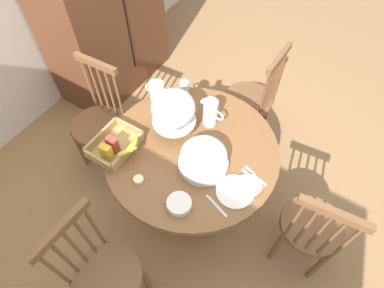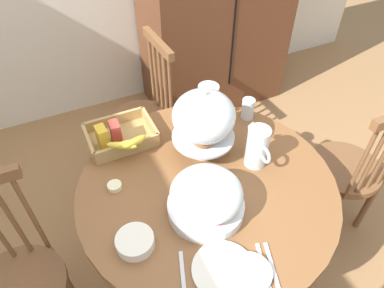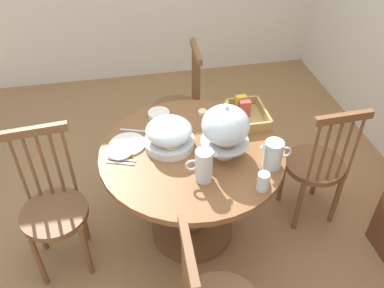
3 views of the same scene
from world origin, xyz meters
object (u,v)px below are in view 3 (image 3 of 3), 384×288
Objects in this scene: china_plate_small at (120,151)px; butter_dish at (203,112)px; china_plate_large at (128,144)px; orange_juice_pitcher at (273,155)px; drinking_glass at (263,182)px; cereal_bowl at (159,115)px; dining_table at (192,179)px; cereal_basket at (244,113)px; windsor_chair_facing_door at (54,210)px; pastry_stand_with_dome at (225,127)px; milk_pitcher at (204,167)px; windsor_chair_by_cabinet at (179,110)px; windsor_chair_near_window at (316,167)px; fruit_platter_covered at (169,134)px.

butter_dish is at bearing 118.65° from china_plate_small.
orange_juice_pitcher is at bearing 66.44° from china_plate_large.
drinking_glass is at bearing 12.27° from butter_dish.
butter_dish is (0.01, 0.29, -0.01)m from cereal_bowl.
orange_juice_pitcher is 0.86m from china_plate_large.
dining_table is at bearing -21.54° from butter_dish.
cereal_bowl reaches higher than butter_dish.
china_plate_small is 1.36× the size of drinking_glass.
cereal_basket reaches higher than dining_table.
dining_table is at bearing 21.97° from cereal_bowl.
windsor_chair_facing_door is 16.25× the size of butter_dish.
milk_pitcher is (0.18, -0.16, -0.11)m from pastry_stand_with_dome.
drinking_glass is (1.23, 0.25, 0.34)m from windsor_chair_by_cabinet.
drinking_glass is at bearing 58.89° from china_plate_small.
pastry_stand_with_dome is (0.02, 1.03, 0.49)m from windsor_chair_facing_door.
windsor_chair_near_window is at bearing 96.59° from pastry_stand_with_dome.
cereal_basket is (-0.26, 0.39, 0.28)m from dining_table.
pastry_stand_with_dome reaches higher than windsor_chair_near_window.
windsor_chair_near_window is at bearing 107.07° from milk_pitcher.
butter_dish is at bearing 137.42° from fruit_platter_covered.
orange_juice_pitcher is (0.23, -0.43, 0.36)m from windsor_chair_near_window.
windsor_chair_by_cabinet is 8.86× the size of drinking_glass.
butter_dish reaches higher than dining_table.
pastry_stand_with_dome is at bearing 36.73° from cereal_bowl.
windsor_chair_near_window is 0.84m from pastry_stand_with_dome.
pastry_stand_with_dome is at bearing 70.39° from china_plate_large.
china_plate_large is at bearing 145.54° from china_plate_small.
cereal_bowl reaches higher than china_plate_small.
dining_table is at bearing -117.40° from orange_juice_pitcher.
pastry_stand_with_dome is at bearing -83.41° from windsor_chair_near_window.
drinking_glass is (0.33, 1.15, 0.34)m from windsor_chair_facing_door.
dining_table is 0.85m from windsor_chair_near_window.
pastry_stand_with_dome is (0.92, 0.12, 0.49)m from windsor_chair_by_cabinet.
windsor_chair_facing_door reaches higher than drinking_glass.
cereal_basket is at bearing 104.07° from windsor_chair_facing_door.
drinking_glass reaches higher than dining_table.
milk_pitcher is 1.77× the size of drinking_glass.
cereal_bowl is (-0.24, 0.22, 0.02)m from china_plate_large.
china_plate_small is at bearing -107.81° from orange_juice_pitcher.
orange_juice_pitcher is (0.15, 0.24, -0.12)m from pastry_stand_with_dome.
drinking_glass is at bearing -7.84° from cereal_basket.
windsor_chair_facing_door is at bearing -87.91° from windsor_chair_near_window.
milk_pitcher is 0.63m from butter_dish.
pastry_stand_with_dome reaches higher than milk_pitcher.
windsor_chair_facing_door is (0.05, -0.85, -0.05)m from dining_table.
windsor_chair_near_window reaches higher than china_plate_small.
drinking_glass is at bearing 73.91° from windsor_chair_facing_door.
dining_table is 1.13× the size of windsor_chair_by_cabinet.
pastry_stand_with_dome is 2.29× the size of china_plate_small.
cereal_bowl is (-0.30, -0.02, -0.06)m from fruit_platter_covered.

